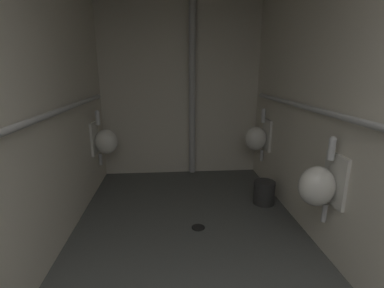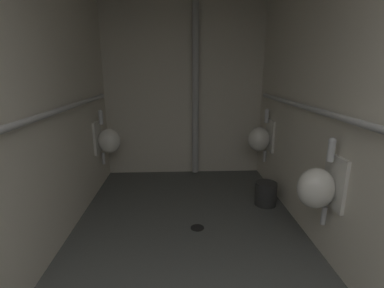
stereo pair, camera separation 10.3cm
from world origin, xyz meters
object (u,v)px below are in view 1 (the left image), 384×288
Objects in this scene: urinal_left_mid at (105,141)px; floor_drain at (198,227)px; urinal_right_mid at (319,185)px; waste_bin at (264,192)px; urinal_right_far at (257,138)px; standpipe_back_wall at (192,89)px.

urinal_left_mid is 1.75m from floor_drain.
waste_bin is at bearing 94.24° from urinal_right_mid.
waste_bin is (-0.08, -0.63, -0.55)m from urinal_right_far.
standpipe_back_wall is 9.12× the size of waste_bin.
floor_drain is at bearing 149.81° from urinal_right_mid.
floor_drain is at bearing -92.45° from standpipe_back_wall.
standpipe_back_wall is 2.10m from floor_drain.
urinal_left_mid reaches higher than floor_drain.
urinal_right_mid is 1.30m from floor_drain.
urinal_left_mid is 1.47m from standpipe_back_wall.
urinal_right_far is 1.62m from floor_drain.
waste_bin is (2.03, -0.63, -0.55)m from urinal_left_mid.
urinal_left_mid is at bearing -179.96° from urinal_right_far.
urinal_right_mid and urinal_right_far have the same top height.
urinal_right_far is at bearing 90.00° from urinal_right_mid.
standpipe_back_wall is 18.77× the size of floor_drain.
urinal_right_far is 0.83m from waste_bin.
urinal_left_mid is at bearing 162.88° from waste_bin.
urinal_left_mid is 2.69m from urinal_right_mid.
urinal_left_mid is at bearing -158.05° from standpipe_back_wall.
floor_drain is at bearing -150.46° from waste_bin.
standpipe_back_wall is at bearing 150.84° from urinal_right_far.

